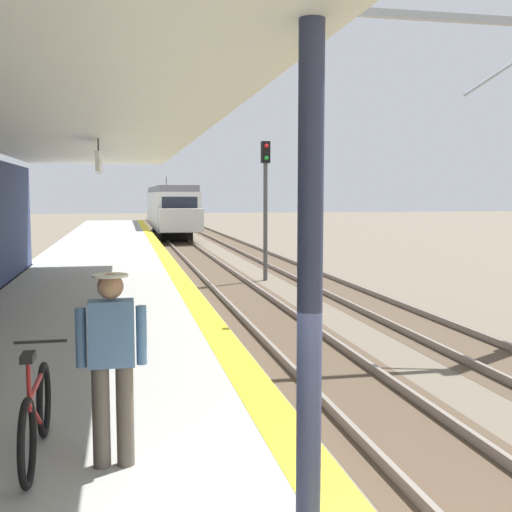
{
  "coord_description": "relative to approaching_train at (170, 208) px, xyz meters",
  "views": [
    {
      "loc": [
        -1.78,
        -3.52,
        3.22
      ],
      "look_at": [
        0.61,
        7.9,
        2.1
      ],
      "focal_mm": 44.72,
      "sensor_mm": 36.0,
      "label": 1
    }
  ],
  "objects": [
    {
      "name": "station_platform",
      "position": [
        -4.4,
        -31.16,
        -1.73
      ],
      "size": [
        5.0,
        80.0,
        0.91
      ],
      "color": "#999993",
      "rests_on": "ground"
    },
    {
      "name": "bicycle_beside_commuter",
      "position": [
        -4.46,
        -44.99,
        -0.88
      ],
      "size": [
        0.48,
        1.82,
        1.04
      ],
      "color": "black",
      "rests_on": "station_platform"
    },
    {
      "name": "track_pair_nearest_platform",
      "position": [
        -0.0,
        -27.16,
        -2.13
      ],
      "size": [
        2.34,
        120.0,
        0.16
      ],
      "color": "#4C3D2D",
      "rests_on": "ground"
    },
    {
      "name": "commuter_person",
      "position": [
        -3.8,
        -45.26,
        -0.34
      ],
      "size": [
        0.59,
        0.3,
        1.67
      ],
      "color": "brown",
      "rests_on": "station_platform"
    },
    {
      "name": "track_pair_middle",
      "position": [
        3.4,
        -27.16,
        -2.13
      ],
      "size": [
        2.34,
        120.0,
        0.16
      ],
      "color": "#4C3D2D",
      "rests_on": "ground"
    },
    {
      "name": "rail_signal_post",
      "position": [
        1.55,
        -27.39,
        1.02
      ],
      "size": [
        0.32,
        0.34,
        5.2
      ],
      "color": "#4C4C4C",
      "rests_on": "ground"
    },
    {
      "name": "approaching_train",
      "position": [
        0.0,
        0.0,
        0.0
      ],
      "size": [
        2.93,
        19.6,
        4.76
      ],
      "color": "silver",
      "rests_on": "ground"
    }
  ]
}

